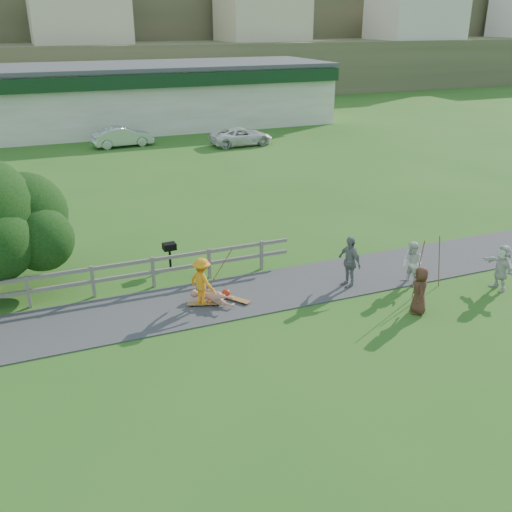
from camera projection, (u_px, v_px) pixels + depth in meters
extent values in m
plane|color=#2C621C|center=(243.00, 319.00, 17.47)|extent=(260.00, 260.00, 0.00)
cube|color=#3B3B3D|center=(226.00, 298.00, 18.75)|extent=(34.00, 3.00, 0.04)
cube|color=#6A645D|center=(28.00, 292.00, 17.99)|extent=(0.10, 0.10, 1.10)
cube|color=#6A645D|center=(93.00, 281.00, 18.69)|extent=(0.10, 0.10, 1.10)
cube|color=#6A645D|center=(153.00, 272.00, 19.39)|extent=(0.10, 0.10, 1.10)
cube|color=#6A645D|center=(209.00, 263.00, 20.08)|extent=(0.10, 0.10, 1.10)
cube|color=#6A645D|center=(261.00, 255.00, 20.78)|extent=(0.10, 0.10, 1.10)
cube|color=#6A645D|center=(76.00, 271.00, 18.34)|extent=(15.00, 0.08, 0.12)
cube|color=#6A645D|center=(77.00, 284.00, 18.51)|extent=(15.00, 0.08, 0.12)
cube|color=beige|center=(138.00, 98.00, 47.87)|extent=(32.00, 10.00, 4.80)
cube|color=#123319|center=(150.00, 81.00, 42.73)|extent=(32.00, 0.60, 1.00)
cube|color=#4D4E52|center=(136.00, 66.00, 46.89)|extent=(32.50, 10.50, 0.30)
cube|color=#4B5330|center=(66.00, 73.00, 63.34)|extent=(220.00, 14.00, 6.00)
cube|color=silver|center=(58.00, 9.00, 60.84)|extent=(10.00, 9.00, 7.00)
cube|color=#4B5330|center=(53.00, 36.00, 73.11)|extent=(220.00, 14.00, 13.00)
cube|color=#4B5330|center=(43.00, 4.00, 82.68)|extent=(220.00, 14.00, 21.00)
imported|color=orange|center=(202.00, 284.00, 17.96)|extent=(0.97, 1.16, 1.56)
imported|color=tan|center=(212.00, 297.00, 18.24)|extent=(1.37, 1.28, 0.55)
imported|color=silver|center=(412.00, 264.00, 19.41)|extent=(0.73, 0.86, 1.58)
imported|color=gray|center=(349.00, 262.00, 19.30)|extent=(0.60, 1.12, 1.82)
imported|color=#4F2C1F|center=(420.00, 290.00, 17.58)|extent=(0.80, 0.90, 1.54)
imported|color=silver|center=(501.00, 267.00, 19.12)|extent=(0.62, 1.52, 1.60)
imported|color=silver|center=(122.00, 137.00, 40.89)|extent=(4.40, 1.84, 1.41)
imported|color=white|center=(241.00, 137.00, 41.32)|extent=(4.64, 2.25, 1.27)
sphere|color=#A82510|center=(226.00, 293.00, 18.80)|extent=(0.29, 0.29, 0.29)
cylinder|color=brown|center=(216.00, 270.00, 18.42)|extent=(0.03, 0.03, 2.01)
cylinder|color=brown|center=(418.00, 270.00, 18.43)|extent=(0.03, 0.03, 2.02)
cylinder|color=brown|center=(439.00, 261.00, 19.23)|extent=(0.03, 0.03, 1.89)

